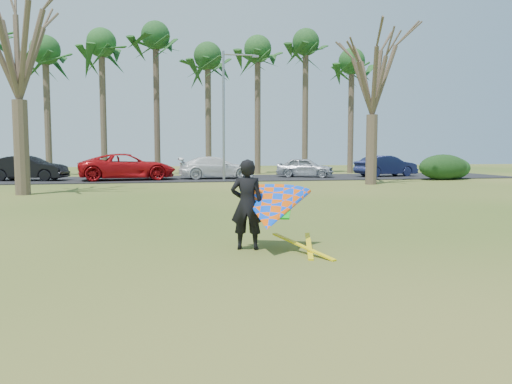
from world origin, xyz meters
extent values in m
plane|color=#234D10|center=(0.00, 0.00, 0.00)|extent=(100.00, 100.00, 0.00)
cube|color=black|center=(0.00, 25.00, 0.03)|extent=(46.00, 7.00, 0.06)
cylinder|color=#4D402E|center=(-10.00, 31.00, 4.50)|extent=(0.48, 0.48, 9.00)
ellipsoid|color=#1D4D1B|center=(-10.00, 31.00, 9.30)|extent=(4.84, 4.84, 3.08)
cylinder|color=#493B2C|center=(-6.00, 31.00, 4.85)|extent=(0.48, 0.48, 9.70)
ellipsoid|color=#204E1B|center=(-6.00, 31.00, 10.00)|extent=(4.84, 4.84, 3.08)
cylinder|color=#453729|center=(-2.00, 31.00, 5.20)|extent=(0.48, 0.48, 10.40)
ellipsoid|color=#19471C|center=(-2.00, 31.00, 10.70)|extent=(4.84, 4.84, 3.08)
cylinder|color=#4E402F|center=(2.00, 31.00, 4.50)|extent=(0.48, 0.48, 9.00)
ellipsoid|color=#19481D|center=(2.00, 31.00, 9.30)|extent=(4.84, 4.84, 3.08)
cylinder|color=#493B2C|center=(6.00, 31.00, 4.85)|extent=(0.48, 0.48, 9.70)
ellipsoid|color=#19461B|center=(6.00, 31.00, 10.00)|extent=(4.84, 4.84, 3.08)
cylinder|color=#4B3D2D|center=(10.00, 31.00, 5.20)|extent=(0.48, 0.48, 10.40)
ellipsoid|color=#18431A|center=(10.00, 31.00, 10.70)|extent=(4.84, 4.84, 3.08)
cylinder|color=#47372A|center=(14.00, 31.00, 4.50)|extent=(0.48, 0.48, 9.00)
ellipsoid|color=#1C4A1A|center=(14.00, 31.00, 9.30)|extent=(4.84, 4.84, 3.08)
cylinder|color=#48382B|center=(-8.00, 15.00, 2.10)|extent=(0.64, 0.64, 4.20)
cylinder|color=#4E3C2E|center=(10.00, 18.00, 1.99)|extent=(0.64, 0.64, 3.99)
cylinder|color=gray|center=(2.00, 22.00, 4.00)|extent=(0.16, 0.16, 8.00)
cylinder|color=gray|center=(3.00, 22.00, 7.80)|extent=(2.00, 0.10, 0.10)
cube|color=gray|center=(4.00, 22.00, 7.75)|extent=(0.40, 0.18, 0.12)
ellipsoid|color=black|center=(16.37, 20.86, 0.84)|extent=(3.37, 1.53, 1.68)
ellipsoid|color=#163E17|center=(17.32, 21.31, 0.74)|extent=(2.66, 1.25, 1.48)
imported|color=black|center=(-9.99, 24.63, 0.83)|extent=(4.89, 2.53, 1.54)
imported|color=#B70E12|center=(-3.93, 24.06, 0.90)|extent=(6.34, 3.49, 1.68)
imported|color=white|center=(1.81, 24.36, 0.79)|extent=(5.03, 2.06, 1.46)
imported|color=#AAAFB8|center=(8.18, 24.96, 0.74)|extent=(4.30, 3.14, 1.36)
imported|color=#161C43|center=(14.16, 24.61, 0.81)|extent=(4.75, 2.40, 1.49)
imported|color=black|center=(-0.36, 1.12, 0.92)|extent=(0.77, 0.61, 1.85)
cone|color=#0546F2|center=(0.09, 0.87, 0.85)|extent=(2.13, 2.39, 2.02)
cube|color=#0CBF19|center=(0.21, 0.79, 0.80)|extent=(0.62, 0.60, 0.24)
cube|color=yellow|center=(0.64, 0.52, 0.01)|extent=(0.85, 1.66, 0.28)
cube|color=yellow|center=(0.84, 0.72, 0.01)|extent=(0.56, 1.76, 0.22)
camera|label=1|loc=(-2.19, -8.81, 2.07)|focal=35.00mm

